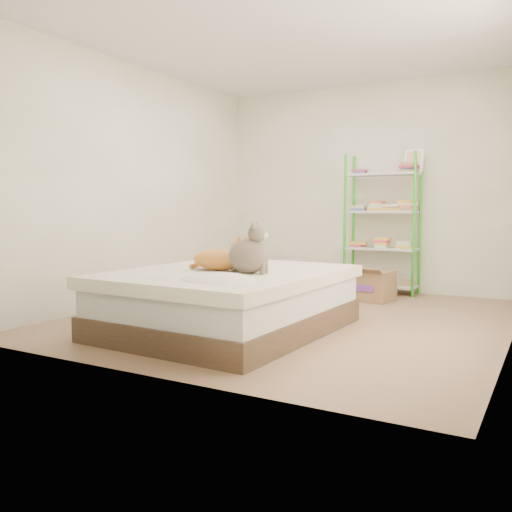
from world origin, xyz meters
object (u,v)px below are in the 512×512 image
Objects in this scene: cardboard_box at (370,285)px; grey_cat at (249,249)px; orange_cat at (217,257)px; white_bin at (294,273)px; bed at (229,300)px; shelf_unit at (383,225)px.

grey_cat is at bearing -89.73° from cardboard_box.
orange_cat is 1.55× the size of white_bin.
bed is at bearing 32.39° from orange_cat.
grey_cat is 2.26m from cardboard_box.
bed is at bearing -96.98° from cardboard_box.
shelf_unit is 0.89m from cardboard_box.
shelf_unit is at bearing 102.52° from cardboard_box.
grey_cat is at bearing -19.27° from bed.
bed is 5.76× the size of white_bin.
grey_cat is 1.11× the size of white_bin.
shelf_unit is (0.29, 2.76, 0.12)m from grey_cat.
shelf_unit is (0.63, 2.71, 0.21)m from orange_cat.
bed is 1.20× the size of shelf_unit.
cardboard_box is (0.67, 2.11, -0.46)m from orange_cat.
white_bin is at bearing 105.28° from orange_cat.
grey_cat reaches higher than orange_cat.
bed is 0.38m from orange_cat.
bed is at bearing -101.67° from shelf_unit.
cardboard_box reaches higher than white_bin.
orange_cat is 0.32× the size of shelf_unit.
bed is 2.71m from white_bin.
shelf_unit reaches higher than cardboard_box.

